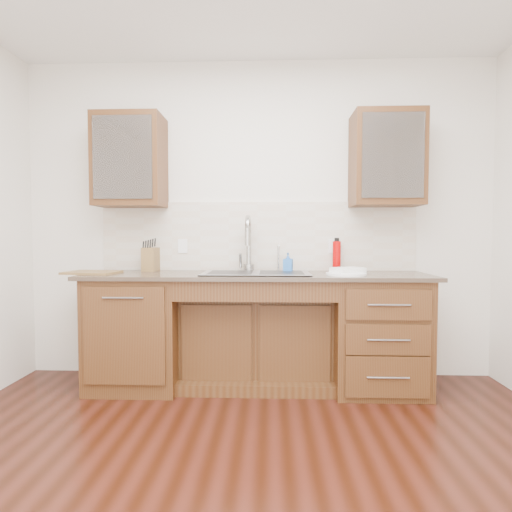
{
  "coord_description": "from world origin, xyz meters",
  "views": [
    {
      "loc": [
        0.11,
        -1.71,
        1.2
      ],
      "look_at": [
        0.0,
        1.4,
        1.05
      ],
      "focal_mm": 28.0,
      "sensor_mm": 36.0,
      "label": 1
    }
  ],
  "objects_px": {
    "plate": "(346,274)",
    "knife_block": "(151,259)",
    "cutting_board": "(92,272)",
    "water_bottle": "(337,256)",
    "soap_bottle": "(288,262)"
  },
  "relations": [
    {
      "from": "plate",
      "to": "knife_block",
      "type": "relative_size",
      "value": 1.55
    },
    {
      "from": "knife_block",
      "to": "cutting_board",
      "type": "bearing_deg",
      "value": -143.46
    },
    {
      "from": "water_bottle",
      "to": "cutting_board",
      "type": "xyz_separation_m",
      "value": [
        -1.97,
        -0.3,
        -0.12
      ]
    },
    {
      "from": "soap_bottle",
      "to": "knife_block",
      "type": "xyz_separation_m",
      "value": [
        -1.17,
        0.07,
        0.02
      ]
    },
    {
      "from": "knife_block",
      "to": "water_bottle",
      "type": "bearing_deg",
      "value": 2.61
    },
    {
      "from": "water_bottle",
      "to": "plate",
      "type": "height_order",
      "value": "water_bottle"
    },
    {
      "from": "plate",
      "to": "cutting_board",
      "type": "bearing_deg",
      "value": 178.61
    },
    {
      "from": "plate",
      "to": "knife_block",
      "type": "distance_m",
      "value": 1.63
    },
    {
      "from": "cutting_board",
      "to": "knife_block",
      "type": "bearing_deg",
      "value": 35.0
    },
    {
      "from": "soap_bottle",
      "to": "cutting_board",
      "type": "distance_m",
      "value": 1.57
    },
    {
      "from": "soap_bottle",
      "to": "knife_block",
      "type": "relative_size",
      "value": 0.81
    },
    {
      "from": "water_bottle",
      "to": "cutting_board",
      "type": "distance_m",
      "value": 2.0
    },
    {
      "from": "soap_bottle",
      "to": "knife_block",
      "type": "height_order",
      "value": "knife_block"
    },
    {
      "from": "soap_bottle",
      "to": "knife_block",
      "type": "bearing_deg",
      "value": -171.09
    },
    {
      "from": "soap_bottle",
      "to": "cutting_board",
      "type": "bearing_deg",
      "value": -160.28
    }
  ]
}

